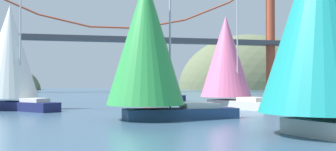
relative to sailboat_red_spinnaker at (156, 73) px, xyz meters
name	(u,v)px	position (x,y,z in m)	size (l,w,h in m)	color
ground_plane	(298,131)	(0.49, -34.67, -3.88)	(360.00, 360.00, 0.00)	#385670
headland_right	(250,89)	(60.49, 100.33, -3.88)	(60.17, 44.00, 45.45)	#5B6647
suspension_bridge	(115,35)	(0.49, 60.33, 12.34)	(133.06, 6.00, 36.07)	#A34228
sailboat_red_spinnaker	(156,73)	(0.00, 0.00, 0.00)	(7.58, 5.94, 7.51)	#191E4C
sailboat_pink_spinnaker	(227,60)	(4.65, -14.44, 1.10)	(6.64, 10.29, 11.01)	#B7B2A8
sailboat_white_mainsail	(10,54)	(-16.85, -12.91, 1.43)	(8.79, 9.26, 11.10)	#191E4C
sailboat_teal_sail	(323,20)	(0.82, -36.45, 1.72)	(7.33, 10.73, 11.08)	#B7B2A8
sailboat_green_sail	(148,44)	(-5.95, -26.19, 1.37)	(9.61, 5.80, 10.48)	navy
channel_buoy	(290,98)	(20.56, 0.29, -3.51)	(1.10, 1.10, 2.64)	gold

